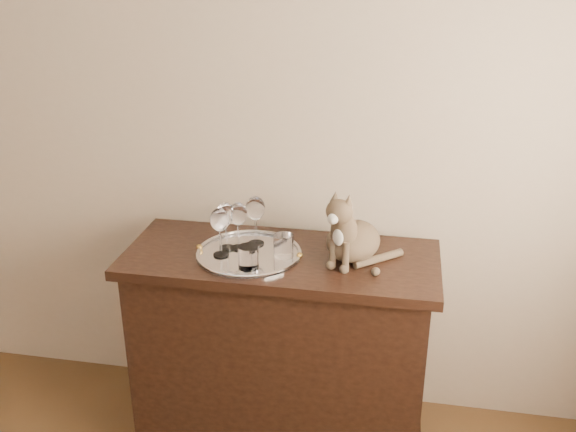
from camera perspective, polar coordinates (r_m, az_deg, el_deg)
name	(u,v)px	position (r m, az deg, el deg)	size (l,w,h in m)	color
wall_back	(151,101)	(2.73, -12.07, 10.00)	(4.00, 0.10, 2.70)	#C1AB91
sideboard	(281,348)	(2.66, -0.63, -11.69)	(1.20, 0.50, 0.85)	black
tray	(249,255)	(2.44, -3.49, -3.45)	(0.40, 0.40, 0.01)	silver
wine_glass_a	(226,226)	(2.45, -5.51, -0.88)	(0.07, 0.07, 0.19)	silver
wine_glass_b	(256,220)	(2.48, -2.90, -0.40)	(0.08, 0.08, 0.20)	white
wine_glass_c	(220,232)	(2.40, -6.05, -1.44)	(0.07, 0.07, 0.19)	white
wine_glass_d	(238,226)	(2.45, -4.44, -0.87)	(0.07, 0.07, 0.19)	silver
tumbler_b	(248,257)	(2.32, -3.54, -3.68)	(0.08, 0.08, 0.08)	silver
tumbler_c	(284,246)	(2.40, -0.40, -2.65)	(0.08, 0.08, 0.09)	silver
cat	(354,223)	(2.37, 5.90, -0.59)	(0.29, 0.27, 0.30)	#4E3C2E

